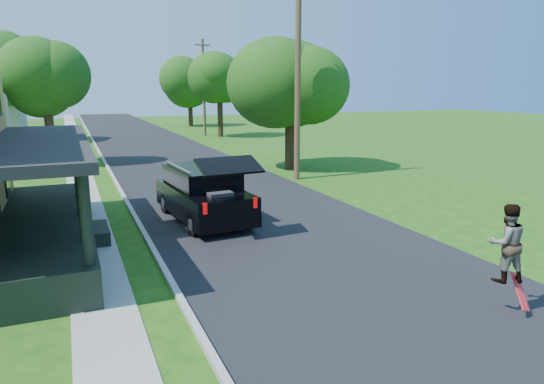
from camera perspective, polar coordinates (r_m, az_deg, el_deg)
name	(u,v)px	position (r m, az deg, el deg)	size (l,w,h in m)	color
ground	(360,286)	(11.68, 10.36, -10.84)	(140.00, 140.00, 0.00)	#164C0F
street	(178,164)	(29.89, -11.02, 3.27)	(8.00, 120.00, 0.02)	black
curb	(108,168)	(29.35, -18.78, 2.68)	(0.15, 120.00, 0.12)	#9D9D98
sidewalk	(79,170)	(29.29, -21.80, 2.44)	(1.30, 120.00, 0.03)	#9B9B93
black_suv	(204,194)	(16.85, -8.05, -0.20)	(2.43, 5.45, 2.47)	black
skateboarder	(506,243)	(10.84, 25.86, -5.42)	(0.93, 0.81, 1.62)	black
skateboard	(520,293)	(11.25, 27.13, -10.49)	(0.39, 0.56, 0.67)	red
tree_left_mid	(44,78)	(31.11, -25.22, 12.03)	(5.00, 5.07, 7.41)	black
tree_right_near	(290,74)	(27.25, 2.08, 13.71)	(5.82, 5.57, 8.11)	black
tree_right_mid	(219,76)	(45.82, -6.27, 13.43)	(5.21, 4.99, 8.11)	black
tree_right_far	(189,81)	(58.78, -9.72, 12.75)	(6.60, 6.77, 8.05)	black
utility_pole_near	(298,67)	(24.13, 3.06, 14.44)	(1.75, 0.52, 10.63)	#4F3624
utility_pole_far	(204,87)	(46.98, -8.03, 12.18)	(1.50, 0.25, 8.91)	#4F3624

